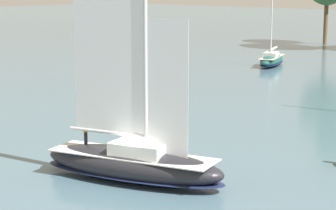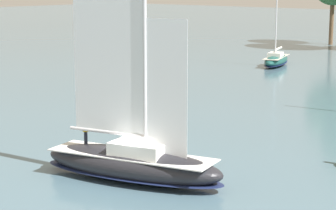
% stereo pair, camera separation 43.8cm
% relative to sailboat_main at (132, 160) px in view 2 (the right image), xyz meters
% --- Properties ---
extents(ground_plane, '(400.00, 400.00, 0.00)m').
position_rel_sailboat_main_xyz_m(ground_plane, '(-0.02, -0.00, -1.15)').
color(ground_plane, slate).
extents(sailboat_main, '(11.10, 5.44, 14.70)m').
position_rel_sailboat_main_xyz_m(sailboat_main, '(0.00, 0.00, 0.00)').
color(sailboat_main, '#232328').
rests_on(sailboat_main, ground).
extents(sailboat_moored_mid_channel, '(4.95, 8.70, 11.55)m').
position_rel_sailboat_main_xyz_m(sailboat_moored_mid_channel, '(-19.41, 46.69, -0.37)').
color(sailboat_moored_mid_channel, '#194C47').
rests_on(sailboat_moored_mid_channel, ground).
extents(channel_buoy, '(1.03, 1.03, 1.87)m').
position_rel_sailboat_main_xyz_m(channel_buoy, '(-7.76, 8.76, -0.41)').
color(channel_buoy, green).
rests_on(channel_buoy, ground).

